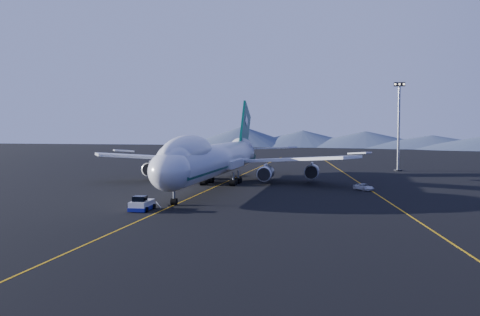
% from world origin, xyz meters
% --- Properties ---
extents(ground, '(500.00, 500.00, 0.00)m').
position_xyz_m(ground, '(0.00, 0.00, 0.00)').
color(ground, black).
rests_on(ground, ground).
extents(taxiway_line_main, '(0.25, 220.00, 0.01)m').
position_xyz_m(taxiway_line_main, '(0.00, 0.00, 0.01)').
color(taxiway_line_main, '#DF9D0D').
rests_on(taxiway_line_main, ground).
extents(taxiway_line_side, '(28.08, 198.09, 0.01)m').
position_xyz_m(taxiway_line_side, '(30.00, 10.00, 0.01)').
color(taxiway_line_side, '#DF9D0D').
rests_on(taxiway_line_side, ground).
extents(boeing_747, '(59.62, 72.43, 19.37)m').
position_xyz_m(boeing_747, '(0.00, 0.03, 5.81)').
color(boeing_747, silver).
rests_on(boeing_747, ground).
extents(pushback_tug, '(3.14, 5.25, 2.24)m').
position_xyz_m(pushback_tug, '(-3.00, -32.50, 0.70)').
color(pushback_tug, silver).
rests_on(pushback_tug, ground).
extents(service_van, '(4.45, 4.88, 1.27)m').
position_xyz_m(service_van, '(30.00, 0.09, 0.63)').
color(service_van, silver).
rests_on(service_van, ground).
extents(floodlight_mast, '(3.07, 2.31, 24.89)m').
position_xyz_m(floodlight_mast, '(40.65, 49.18, 12.61)').
color(floodlight_mast, black).
rests_on(floodlight_mast, ground).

